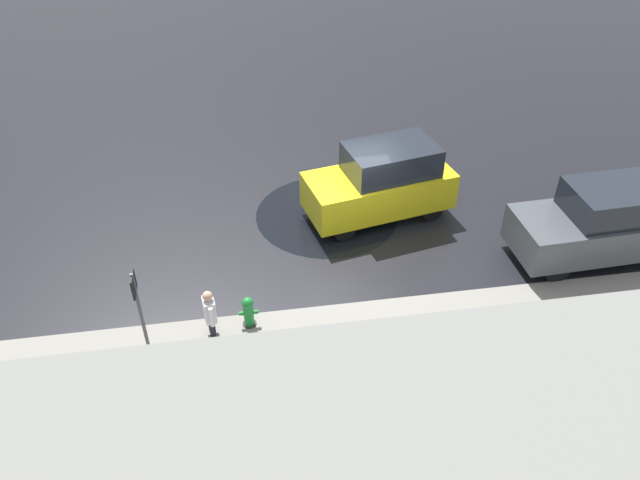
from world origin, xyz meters
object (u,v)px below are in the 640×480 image
Objects in this scene: parked_sedan at (605,222)px; fire_hydrant at (248,312)px; moving_hatchback at (382,182)px; pedestrian at (210,311)px; sign_post at (139,306)px.

parked_sedan is 5.44× the size of fire_hydrant.
parked_sedan reaches higher than fire_hydrant.
moving_hatchback reaches higher than pedestrian.
moving_hatchback reaches higher than fire_hydrant.
fire_hydrant is (3.85, 3.78, -0.63)m from moving_hatchback.
parked_sedan is at bearing 152.78° from moving_hatchback.
pedestrian is at bearing -154.30° from sign_post.
parked_sedan is at bearing -172.29° from fire_hydrant.
sign_post is at bearing 10.08° from parked_sedan.
sign_post is at bearing 25.70° from pedestrian.
sign_post reaches higher than pedestrian.
fire_hydrant is at bearing 7.71° from parked_sedan.
parked_sedan is at bearing -169.92° from sign_post.
pedestrian is (0.81, 0.14, 0.28)m from fire_hydrant.
moving_hatchback is 0.95× the size of parked_sedan.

